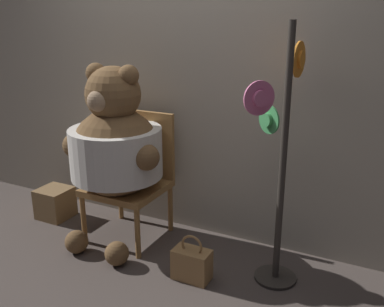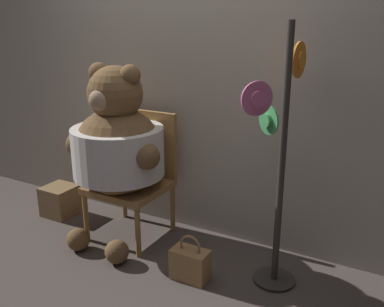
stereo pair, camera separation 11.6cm
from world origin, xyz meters
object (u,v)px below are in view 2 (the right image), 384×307
at_px(handbag_on_ground, 190,264).
at_px(hat_display_rack, 278,161).
at_px(teddy_bear, 117,146).
at_px(chair, 136,172).

bearing_deg(handbag_on_ground, hat_display_rack, 29.37).
distance_m(teddy_bear, hat_display_rack, 1.21).
bearing_deg(handbag_on_ground, chair, 151.26).
distance_m(hat_display_rack, handbag_on_ground, 0.90).
height_order(teddy_bear, handbag_on_ground, teddy_bear).
relative_size(hat_display_rack, handbag_on_ground, 5.14).
height_order(chair, handbag_on_ground, chair).
bearing_deg(chair, handbag_on_ground, -28.74).
bearing_deg(hat_display_rack, chair, 173.95).
xyz_separation_m(chair, teddy_bear, (-0.02, -0.18, 0.26)).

